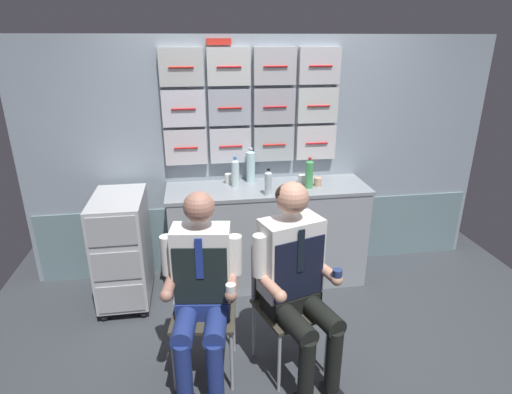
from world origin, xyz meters
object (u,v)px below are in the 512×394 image
service_trolley (123,247)px  sparkling_bottle_green (235,173)px  folding_chair_left (205,294)px  coffee_cup_white (229,178)px  crew_member_left (201,285)px  folding_chair_center (283,290)px  crew_member_center (297,275)px

service_trolley → sparkling_bottle_green: bearing=12.2°
folding_chair_left → sparkling_bottle_green: bearing=73.0°
sparkling_bottle_green → coffee_cup_white: (-0.05, 0.10, -0.08)m
folding_chair_left → sparkling_bottle_green: 1.20m
folding_chair_left → crew_member_left: crew_member_left is taller
folding_chair_center → sparkling_bottle_green: bearing=100.6°
folding_chair_left → crew_member_center: bearing=-18.0°
crew_member_left → crew_member_center: 0.59m
crew_member_center → service_trolley: bearing=140.1°
service_trolley → sparkling_bottle_green: size_ratio=3.56×
sparkling_bottle_green → coffee_cup_white: 0.14m
folding_chair_left → sparkling_bottle_green: (0.32, 1.04, 0.50)m
service_trolley → folding_chair_center: service_trolley is taller
service_trolley → folding_chair_left: size_ratio=1.09×
folding_chair_center → crew_member_center: 0.26m
folding_chair_left → coffee_cup_white: size_ratio=10.17×
folding_chair_center → coffee_cup_white: coffee_cup_white is taller
service_trolley → crew_member_center: (1.22, -1.02, 0.24)m
folding_chair_center → sparkling_bottle_green: size_ratio=3.26×
service_trolley → crew_member_center: crew_member_center is taller
sparkling_bottle_green → coffee_cup_white: size_ratio=3.12×
service_trolley → crew_member_left: bearing=-57.8°
folding_chair_left → folding_chair_center: (0.52, -0.03, 0.00)m
crew_member_left → sparkling_bottle_green: (0.34, 1.20, 0.32)m
folding_chair_left → coffee_cup_white: 1.25m
folding_chair_center → crew_member_left: bearing=-166.9°
service_trolley → coffee_cup_white: coffee_cup_white is taller
service_trolley → folding_chair_left: service_trolley is taller
folding_chair_left → crew_member_center: size_ratio=0.65×
crew_member_center → crew_member_left: bearing=177.6°
sparkling_bottle_green → coffee_cup_white: sparkling_bottle_green is taller
service_trolley → crew_member_center: size_ratio=0.71×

